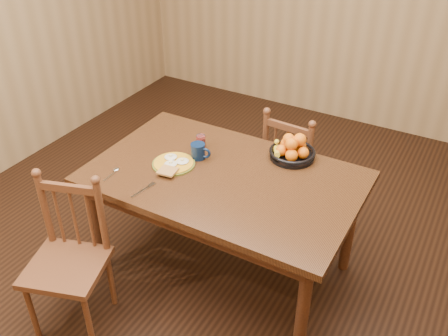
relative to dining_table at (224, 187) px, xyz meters
The scene contains 10 objects.
room 0.68m from the dining_table, ahead, with size 4.52×5.02×2.72m.
dining_table is the anchor object (origin of this frame).
chair_far 0.79m from the dining_table, 78.13° to the left, with size 0.43×0.41×0.90m.
chair_near 0.99m from the dining_table, 125.82° to the right, with size 0.52×0.51×0.92m.
breakfast_plate 0.34m from the dining_table, 169.40° to the right, with size 0.26×0.29×0.04m.
fork 0.48m from the dining_table, 132.35° to the right, with size 0.05×0.18×0.00m.
spoon 0.67m from the dining_table, 153.19° to the right, with size 0.04×0.16×0.01m.
coffee_mug 0.28m from the dining_table, 159.39° to the left, with size 0.13×0.09×0.10m.
juice_glass 0.37m from the dining_table, 144.77° to the left, with size 0.06×0.06×0.09m.
fruit_bowl 0.49m from the dining_table, 54.38° to the left, with size 0.29×0.29×0.17m.
Camera 1 is at (1.21, -2.14, 2.42)m, focal length 40.00 mm.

